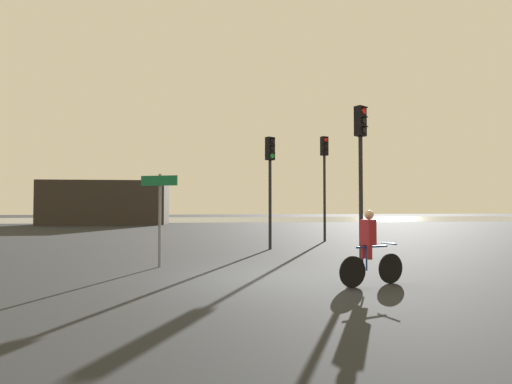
# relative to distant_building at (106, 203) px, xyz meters

# --- Properties ---
(ground_plane) EXTENTS (120.00, 120.00, 0.00)m
(ground_plane) POSITION_rel_distant_building_xyz_m (10.39, -26.66, -1.89)
(ground_plane) COLOR black
(water_strip) EXTENTS (80.00, 16.00, 0.01)m
(water_strip) POSITION_rel_distant_building_xyz_m (10.39, 10.00, -1.89)
(water_strip) COLOR slate
(water_strip) RESTS_ON ground
(distant_building) EXTENTS (10.43, 4.00, 3.78)m
(distant_building) POSITION_rel_distant_building_xyz_m (0.00, 0.00, 0.00)
(distant_building) COLOR #2D2823
(distant_building) RESTS_ON ground
(traffic_light_far_right) EXTENTS (0.38, 0.40, 4.97)m
(traffic_light_far_right) POSITION_rel_distant_building_xyz_m (14.58, -17.79, 1.53)
(traffic_light_far_right) COLOR black
(traffic_light_far_right) RESTS_ON ground
(traffic_light_center) EXTENTS (0.40, 0.42, 4.38)m
(traffic_light_center) POSITION_rel_distant_building_xyz_m (11.54, -20.79, 1.16)
(traffic_light_center) COLOR black
(traffic_light_center) RESTS_ON ground
(traffic_light_near_right) EXTENTS (0.40, 0.42, 4.70)m
(traffic_light_near_right) POSITION_rel_distant_building_xyz_m (13.72, -24.70, 1.36)
(traffic_light_near_right) COLOR black
(traffic_light_near_right) RESTS_ON ground
(direction_sign_post) EXTENTS (1.05, 0.40, 2.60)m
(direction_sign_post) POSITION_rel_distant_building_xyz_m (7.83, -24.83, -0.20)
(direction_sign_post) COLOR slate
(direction_sign_post) RESTS_ON ground
(cyclist) EXTENTS (1.63, 0.68, 1.62)m
(cyclist) POSITION_rel_distant_building_xyz_m (12.67, -27.92, -1.07)
(cyclist) COLOR black
(cyclist) RESTS_ON ground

